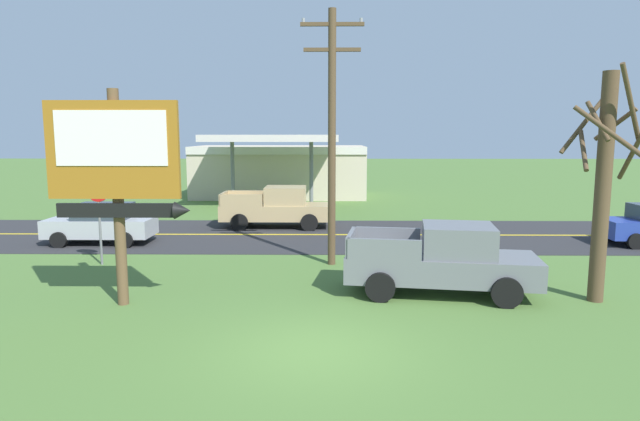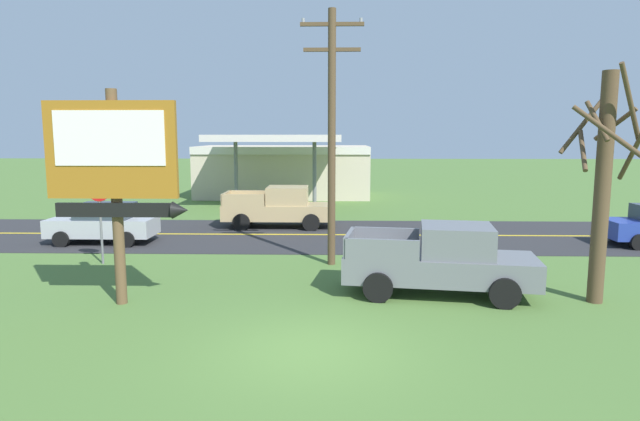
% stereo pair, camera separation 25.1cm
% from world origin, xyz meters
% --- Properties ---
extents(ground_plane, '(180.00, 180.00, 0.00)m').
position_xyz_m(ground_plane, '(0.00, 0.00, 0.00)').
color(ground_plane, '#4C7033').
extents(road_asphalt, '(140.00, 8.00, 0.02)m').
position_xyz_m(road_asphalt, '(0.00, 13.00, 0.01)').
color(road_asphalt, '#2B2B2D').
rests_on(road_asphalt, ground).
extents(road_centre_line, '(126.00, 0.20, 0.01)m').
position_xyz_m(road_centre_line, '(0.00, 13.00, 0.02)').
color(road_centre_line, gold).
rests_on(road_centre_line, road_asphalt).
extents(motel_sign, '(3.55, 0.54, 5.55)m').
position_xyz_m(motel_sign, '(-5.03, 2.92, 3.63)').
color(motel_sign, brown).
rests_on(motel_sign, ground).
extents(stop_sign, '(0.80, 0.08, 2.95)m').
position_xyz_m(stop_sign, '(-7.46, 7.41, 2.03)').
color(stop_sign, slate).
rests_on(stop_sign, ground).
extents(utility_pole, '(2.08, 0.26, 8.45)m').
position_xyz_m(utility_pole, '(0.40, 7.58, 4.54)').
color(utility_pole, brown).
rests_on(utility_pole, ground).
extents(bare_tree, '(1.92, 2.08, 6.13)m').
position_xyz_m(bare_tree, '(7.42, 3.51, 3.25)').
color(bare_tree, brown).
rests_on(bare_tree, ground).
extents(gas_station, '(12.00, 11.50, 4.40)m').
position_xyz_m(gas_station, '(-3.12, 28.05, 1.94)').
color(gas_station, beige).
rests_on(gas_station, ground).
extents(pickup_grey_parked_on_lawn, '(5.43, 2.80, 1.96)m').
position_xyz_m(pickup_grey_parked_on_lawn, '(3.46, 4.11, 0.96)').
color(pickup_grey_parked_on_lawn, slate).
rests_on(pickup_grey_parked_on_lawn, ground).
extents(pickup_tan_on_road, '(5.20, 2.24, 1.96)m').
position_xyz_m(pickup_tan_on_road, '(-2.12, 15.00, 0.96)').
color(pickup_tan_on_road, tan).
rests_on(pickup_tan_on_road, ground).
extents(car_silver_mid_lane, '(4.20, 2.00, 1.64)m').
position_xyz_m(car_silver_mid_lane, '(-8.93, 11.00, 0.83)').
color(car_silver_mid_lane, '#A8AAAF').
rests_on(car_silver_mid_lane, ground).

